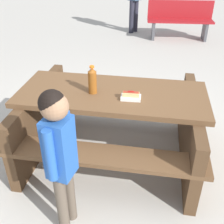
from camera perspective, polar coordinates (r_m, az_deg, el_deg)
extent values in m
plane|color=#B7B2A8|center=(3.06, 0.00, -8.41)|extent=(30.00, 30.00, 0.00)
cube|color=brown|center=(2.66, 0.00, 3.68)|extent=(1.91, 1.10, 0.05)
cube|color=brown|center=(3.29, 1.63, 3.61)|extent=(1.82, 0.63, 0.04)
cube|color=brown|center=(2.37, -2.29, -8.97)|extent=(1.82, 0.63, 0.04)
cube|color=#4D3520|center=(2.85, 15.69, -4.36)|extent=(0.38, 1.39, 0.70)
cube|color=#4D3520|center=(3.06, -14.57, -1.53)|extent=(0.38, 1.39, 0.70)
cylinder|color=brown|center=(2.59, -4.05, 6.10)|extent=(0.08, 0.08, 0.21)
cone|color=brown|center=(2.54, -4.15, 8.68)|extent=(0.07, 0.07, 0.04)
cylinder|color=orange|center=(2.53, -4.18, 9.29)|extent=(0.04, 0.04, 0.02)
cube|color=white|center=(2.52, 3.91, 2.98)|extent=(0.20, 0.15, 0.03)
cube|color=#D8B272|center=(2.51, 3.94, 3.65)|extent=(0.16, 0.09, 0.04)
cylinder|color=maroon|center=(2.50, 3.95, 4.01)|extent=(0.14, 0.06, 0.03)
ellipsoid|color=maroon|center=(2.49, 3.96, 4.26)|extent=(0.07, 0.04, 0.01)
cylinder|color=brown|center=(2.30, -8.72, -16.27)|extent=(0.09, 0.09, 0.55)
cylinder|color=brown|center=(2.23, -10.25, -18.38)|extent=(0.09, 0.09, 0.55)
cube|color=#2659B2|center=(1.92, -10.77, -7.27)|extent=(0.17, 0.19, 0.46)
cylinder|color=#2659B2|center=(1.98, -9.20, -4.82)|extent=(0.07, 0.07, 0.39)
cylinder|color=#2659B2|center=(1.83, -12.64, -8.79)|extent=(0.07, 0.07, 0.39)
sphere|color=#997051|center=(1.74, -11.81, 1.07)|extent=(0.18, 0.18, 0.18)
sphere|color=black|center=(1.74, -12.28, 1.80)|extent=(0.17, 0.17, 0.17)
cube|color=maroon|center=(6.93, 13.84, 17.79)|extent=(1.55, 0.80, 0.04)
cube|color=maroon|center=(7.06, 13.89, 19.86)|extent=(1.45, 0.45, 0.40)
cube|color=#4C4C51|center=(6.92, 8.49, 16.38)|extent=(0.16, 0.36, 0.41)
cube|color=#4C4C51|center=(7.10, 18.56, 15.52)|extent=(0.16, 0.36, 0.41)
cylinder|color=#262633|center=(7.32, 4.07, 18.94)|extent=(0.12, 0.12, 0.78)
cylinder|color=#262633|center=(7.46, 4.90, 19.14)|extent=(0.12, 0.12, 0.78)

